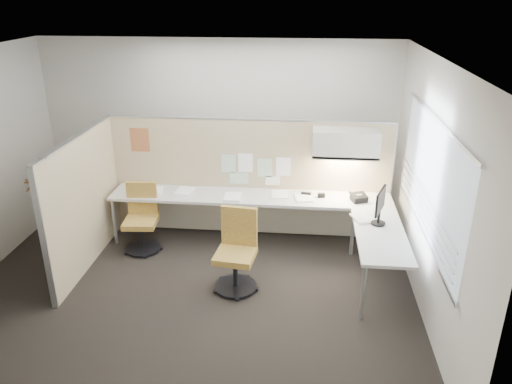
# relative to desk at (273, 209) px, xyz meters

# --- Properties ---
(floor) EXTENTS (5.50, 4.50, 0.01)m
(floor) POSITION_rel_desk_xyz_m (-0.93, -1.13, -0.61)
(floor) COLOR black
(floor) RESTS_ON ground
(ceiling) EXTENTS (5.50, 4.50, 0.01)m
(ceiling) POSITION_rel_desk_xyz_m (-0.93, -1.13, 2.20)
(ceiling) COLOR white
(ceiling) RESTS_ON wall_back
(wall_back) EXTENTS (5.50, 0.02, 2.80)m
(wall_back) POSITION_rel_desk_xyz_m (-0.93, 1.12, 0.80)
(wall_back) COLOR beige
(wall_back) RESTS_ON ground
(wall_front) EXTENTS (5.50, 0.02, 2.80)m
(wall_front) POSITION_rel_desk_xyz_m (-0.93, -3.38, 0.80)
(wall_front) COLOR beige
(wall_front) RESTS_ON ground
(wall_right) EXTENTS (0.02, 4.50, 2.80)m
(wall_right) POSITION_rel_desk_xyz_m (1.82, -1.13, 0.80)
(wall_right) COLOR beige
(wall_right) RESTS_ON ground
(window_pane) EXTENTS (0.01, 2.80, 1.30)m
(window_pane) POSITION_rel_desk_xyz_m (1.79, -1.13, 0.95)
(window_pane) COLOR #8E99A6
(window_pane) RESTS_ON wall_right
(partition_back) EXTENTS (4.10, 0.06, 1.75)m
(partition_back) POSITION_rel_desk_xyz_m (-0.38, 0.47, 0.27)
(partition_back) COLOR tan
(partition_back) RESTS_ON floor
(partition_left) EXTENTS (0.06, 2.20, 1.75)m
(partition_left) POSITION_rel_desk_xyz_m (-2.43, -0.63, 0.27)
(partition_left) COLOR tan
(partition_left) RESTS_ON floor
(desk) EXTENTS (4.00, 2.07, 0.73)m
(desk) POSITION_rel_desk_xyz_m (0.00, 0.00, 0.00)
(desk) COLOR beige
(desk) RESTS_ON floor
(overhead_bin) EXTENTS (0.90, 0.36, 0.38)m
(overhead_bin) POSITION_rel_desk_xyz_m (0.97, 0.26, 0.91)
(overhead_bin) COLOR beige
(overhead_bin) RESTS_ON partition_back
(task_light_strip) EXTENTS (0.60, 0.06, 0.02)m
(task_light_strip) POSITION_rel_desk_xyz_m (0.97, 0.26, 0.70)
(task_light_strip) COLOR #FFEABF
(task_light_strip) RESTS_ON overhead_bin
(pinned_papers) EXTENTS (1.01, 0.00, 0.47)m
(pinned_papers) POSITION_rel_desk_xyz_m (-0.30, 0.44, 0.43)
(pinned_papers) COLOR #8CBF8C
(pinned_papers) RESTS_ON partition_back
(poster) EXTENTS (0.28, 0.00, 0.35)m
(poster) POSITION_rel_desk_xyz_m (-1.98, 0.44, 0.82)
(poster) COLOR orange
(poster) RESTS_ON partition_back
(chair_left) EXTENTS (0.50, 0.51, 0.95)m
(chair_left) POSITION_rel_desk_xyz_m (-1.83, -0.21, -0.16)
(chair_left) COLOR black
(chair_left) RESTS_ON floor
(chair_right) EXTENTS (0.53, 0.54, 1.00)m
(chair_right) POSITION_rel_desk_xyz_m (-0.37, -1.05, -0.13)
(chair_right) COLOR black
(chair_right) RESTS_ON floor
(monitor) EXTENTS (0.18, 0.42, 0.46)m
(monitor) POSITION_rel_desk_xyz_m (1.37, -0.61, 0.39)
(monitor) COLOR black
(monitor) RESTS_ON desk
(phone) EXTENTS (0.26, 0.25, 0.12)m
(phone) POSITION_rel_desk_xyz_m (1.19, 0.10, 0.18)
(phone) COLOR black
(phone) RESTS_ON desk
(stapler) EXTENTS (0.14, 0.06, 0.05)m
(stapler) POSITION_rel_desk_xyz_m (0.46, 0.23, 0.15)
(stapler) COLOR black
(stapler) RESTS_ON desk
(tape_dispenser) EXTENTS (0.11, 0.07, 0.06)m
(tape_dispenser) POSITION_rel_desk_xyz_m (0.68, 0.18, 0.16)
(tape_dispenser) COLOR black
(tape_dispenser) RESTS_ON desk
(coat_hook) EXTENTS (0.18, 0.49, 1.45)m
(coat_hook) POSITION_rel_desk_xyz_m (-2.51, -1.50, 0.80)
(coat_hook) COLOR silver
(coat_hook) RESTS_ON partition_left
(paper_stack_0) EXTENTS (0.28, 0.34, 0.03)m
(paper_stack_0) POSITION_rel_desk_xyz_m (-1.73, 0.14, 0.14)
(paper_stack_0) COLOR white
(paper_stack_0) RESTS_ON desk
(paper_stack_1) EXTENTS (0.26, 0.33, 0.02)m
(paper_stack_1) POSITION_rel_desk_xyz_m (-1.29, 0.19, 0.14)
(paper_stack_1) COLOR white
(paper_stack_1) RESTS_ON desk
(paper_stack_2) EXTENTS (0.24, 0.31, 0.04)m
(paper_stack_2) POSITION_rel_desk_xyz_m (-0.57, 0.02, 0.15)
(paper_stack_2) COLOR white
(paper_stack_2) RESTS_ON desk
(paper_stack_3) EXTENTS (0.25, 0.32, 0.02)m
(paper_stack_3) POSITION_rel_desk_xyz_m (0.09, 0.21, 0.14)
(paper_stack_3) COLOR white
(paper_stack_3) RESTS_ON desk
(paper_stack_4) EXTENTS (0.28, 0.33, 0.02)m
(paper_stack_4) POSITION_rel_desk_xyz_m (0.43, 0.12, 0.14)
(paper_stack_4) COLOR white
(paper_stack_4) RESTS_ON desk
(paper_stack_5) EXTENTS (0.32, 0.36, 0.02)m
(paper_stack_5) POSITION_rel_desk_xyz_m (1.19, -0.47, 0.14)
(paper_stack_5) COLOR white
(paper_stack_5) RESTS_ON desk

